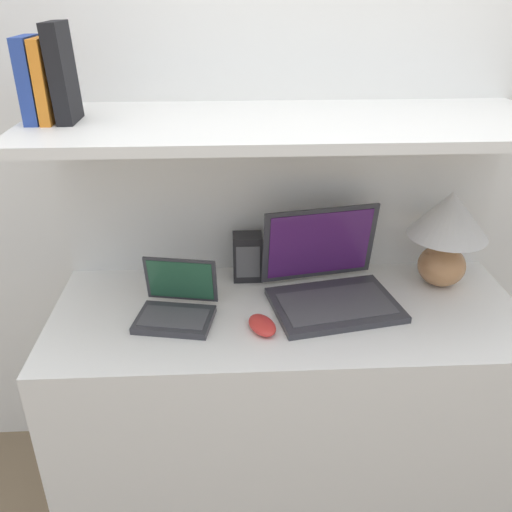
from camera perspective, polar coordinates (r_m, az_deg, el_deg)
wall_back at (r=1.79m, az=2.57°, el=12.45°), size 6.00×0.05×2.40m
desk at (r=1.88m, az=3.08°, el=-15.55°), size 1.42×0.57×0.76m
back_riser at (r=1.97m, az=2.37°, el=-3.73°), size 1.42×0.04×1.29m
shelf at (r=1.50m, az=3.69°, el=13.70°), size 1.42×0.52×0.03m
table_lamp at (r=1.80m, az=19.58°, el=2.88°), size 0.25×0.25×0.32m
laptop_large at (r=1.68m, az=7.76°, el=-2.96°), size 0.42×0.37×0.27m
laptop_small at (r=1.61m, az=-8.36°, el=-5.25°), size 0.25×0.22×0.17m
computer_mouse at (r=1.55m, az=0.65°, el=-7.29°), size 0.10×0.13×0.03m
router_box at (r=1.78m, az=-0.89°, el=-0.09°), size 0.10×0.08×0.16m
book_blue at (r=1.55m, az=-22.58°, el=16.72°), size 0.04×0.13×0.21m
book_orange at (r=1.53m, az=-21.23°, el=16.82°), size 0.03×0.13×0.21m
book_black at (r=1.52m, az=-19.72°, el=17.66°), size 0.05×0.13×0.24m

